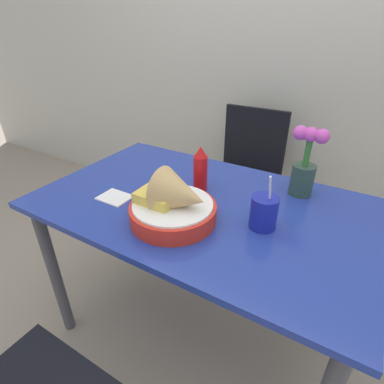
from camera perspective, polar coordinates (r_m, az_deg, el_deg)
ground_plane at (r=1.66m, az=1.23°, el=-24.34°), size 12.00×12.00×0.00m
wall_window at (r=2.04m, az=19.44°, el=26.83°), size 7.00×0.06×2.60m
dining_table at (r=1.20m, az=1.55°, el=-5.84°), size 1.25×0.77×0.75m
chair_far_window at (r=1.95m, az=10.42°, el=4.53°), size 0.40×0.40×0.90m
food_basket at (r=1.00m, az=-3.15°, el=-2.41°), size 0.30×0.30×0.19m
ketchup_bottle at (r=1.19m, az=1.61°, el=4.33°), size 0.06×0.06×0.19m
drink_cup at (r=1.01m, az=13.48°, el=-3.94°), size 0.09×0.09×0.20m
flower_vase at (r=1.22m, az=20.72°, el=4.79°), size 0.13×0.09×0.27m
napkin at (r=1.20m, az=-14.49°, el=-1.02°), size 0.12×0.10×0.01m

